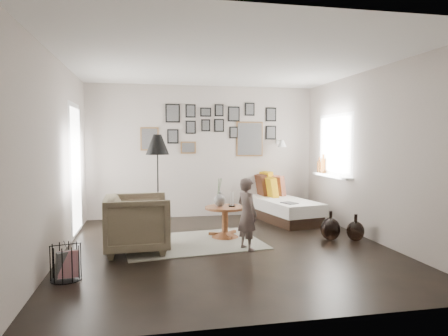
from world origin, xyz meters
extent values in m
plane|color=black|center=(0.00, 0.00, 0.00)|extent=(4.80, 4.80, 0.00)
plane|color=#ACA097|center=(0.00, 2.40, 1.30)|extent=(4.50, 0.00, 4.50)
plane|color=#ACA097|center=(0.00, -2.40, 1.30)|extent=(4.50, 0.00, 4.50)
plane|color=#ACA097|center=(-2.25, 0.00, 1.30)|extent=(0.00, 4.80, 4.80)
plane|color=#ACA097|center=(2.25, 0.00, 1.30)|extent=(0.00, 4.80, 4.80)
plane|color=white|center=(0.00, 0.00, 2.60)|extent=(4.80, 4.80, 0.00)
plane|color=white|center=(-2.23, 1.20, 1.05)|extent=(0.00, 2.14, 2.14)
plane|color=white|center=(-2.23, 1.20, 1.05)|extent=(0.00, 1.88, 1.88)
plane|color=white|center=(-2.23, 1.20, 1.05)|extent=(0.00, 1.93, 1.93)
plane|color=white|center=(2.23, 1.20, 1.45)|extent=(0.00, 1.30, 1.30)
plane|color=white|center=(2.23, 1.20, 1.45)|extent=(0.00, 1.14, 1.14)
cube|color=white|center=(2.17, 1.20, 0.88)|extent=(0.15, 1.32, 0.04)
cylinder|color=#8C4C14|center=(2.17, 1.55, 1.04)|extent=(0.10, 0.10, 0.28)
cylinder|color=#8C4C14|center=(2.17, 1.72, 1.01)|extent=(0.08, 0.08, 0.22)
cube|color=brown|center=(-1.05, 2.38, 1.55)|extent=(0.35, 0.03, 0.45)
cube|color=black|center=(-1.05, 2.37, 1.55)|extent=(0.30, 0.01, 0.40)
cube|color=black|center=(-0.60, 2.38, 2.05)|extent=(0.28, 0.03, 0.36)
cube|color=black|center=(-0.60, 2.37, 2.05)|extent=(0.23, 0.01, 0.31)
cube|color=black|center=(-0.60, 2.38, 1.60)|extent=(0.22, 0.03, 0.28)
cube|color=black|center=(-0.60, 2.37, 1.60)|extent=(0.17, 0.01, 0.23)
cube|color=black|center=(-0.25, 2.38, 2.10)|extent=(0.20, 0.03, 0.26)
cube|color=black|center=(-0.25, 2.37, 2.10)|extent=(0.15, 0.01, 0.21)
cube|color=black|center=(-0.25, 2.38, 1.78)|extent=(0.20, 0.03, 0.26)
cube|color=black|center=(-0.25, 2.37, 1.78)|extent=(0.15, 0.01, 0.21)
cube|color=black|center=(0.05, 2.38, 2.08)|extent=(0.22, 0.03, 0.18)
cube|color=black|center=(0.05, 2.37, 2.08)|extent=(0.17, 0.01, 0.13)
cube|color=black|center=(0.05, 2.38, 1.82)|extent=(0.18, 0.03, 0.24)
cube|color=black|center=(0.05, 2.37, 1.82)|extent=(0.13, 0.01, 0.19)
cube|color=black|center=(0.32, 2.38, 2.12)|extent=(0.18, 0.03, 0.24)
cube|color=black|center=(0.32, 2.37, 2.12)|extent=(0.13, 0.01, 0.19)
cube|color=black|center=(0.32, 2.38, 1.82)|extent=(0.20, 0.03, 0.26)
cube|color=black|center=(0.32, 2.37, 1.82)|extent=(0.15, 0.01, 0.21)
cube|color=black|center=(0.62, 2.38, 2.05)|extent=(0.24, 0.03, 0.30)
cube|color=black|center=(0.62, 2.37, 2.05)|extent=(0.19, 0.01, 0.25)
cube|color=black|center=(0.62, 2.38, 1.68)|extent=(0.18, 0.03, 0.24)
cube|color=black|center=(0.62, 2.37, 1.68)|extent=(0.13, 0.01, 0.19)
cube|color=brown|center=(0.95, 2.38, 1.55)|extent=(0.55, 0.03, 0.70)
cube|color=black|center=(0.95, 2.37, 1.55)|extent=(0.50, 0.01, 0.65)
cube|color=black|center=(0.95, 2.38, 2.15)|extent=(0.20, 0.03, 0.26)
cube|color=black|center=(0.95, 2.37, 2.15)|extent=(0.15, 0.01, 0.21)
cube|color=black|center=(1.40, 2.38, 2.05)|extent=(0.22, 0.03, 0.28)
cube|color=black|center=(1.40, 2.37, 2.05)|extent=(0.17, 0.01, 0.23)
cube|color=black|center=(1.40, 2.38, 1.68)|extent=(0.22, 0.03, 0.28)
cube|color=black|center=(1.40, 2.37, 1.68)|extent=(0.17, 0.01, 0.23)
cube|color=brown|center=(-0.30, 2.38, 1.38)|extent=(0.30, 0.03, 0.24)
cube|color=black|center=(-0.30, 2.37, 1.38)|extent=(0.25, 0.01, 0.19)
cube|color=white|center=(1.55, 2.37, 1.50)|extent=(0.06, 0.04, 0.10)
cylinder|color=white|center=(1.55, 2.25, 1.52)|extent=(0.02, 0.24, 0.02)
cone|color=white|center=(1.55, 2.12, 1.46)|extent=(0.18, 0.18, 0.14)
cube|color=silver|center=(-0.46, 0.33, 0.01)|extent=(2.16, 1.64, 0.01)
cone|color=brown|center=(0.08, 0.56, 0.04)|extent=(0.46, 0.46, 0.09)
cylinder|color=brown|center=(0.08, 0.56, 0.25)|extent=(0.10, 0.10, 0.36)
cylinder|color=brown|center=(0.08, 0.56, 0.47)|extent=(0.62, 0.62, 0.04)
ellipsoid|color=black|center=(0.00, 0.58, 0.59)|extent=(0.18, 0.18, 0.20)
cylinder|color=black|center=(0.00, 0.58, 0.71)|extent=(0.05, 0.05, 0.04)
cylinder|color=black|center=(0.19, 0.56, 0.50)|extent=(0.11, 0.11, 0.02)
cube|color=black|center=(1.40, 1.69, 0.10)|extent=(1.07, 1.85, 0.20)
cube|color=white|center=(1.40, 1.69, 0.30)|extent=(1.14, 1.92, 0.22)
cube|color=#CA8B0B|center=(1.42, 2.41, 0.64)|extent=(0.37, 0.55, 0.51)
cube|color=#3E2013|center=(1.29, 2.31, 0.61)|extent=(0.25, 0.48, 0.45)
cube|color=maroon|center=(1.53, 2.17, 0.60)|extent=(0.39, 0.48, 0.44)
cube|color=#CA8B0B|center=(1.35, 2.04, 0.59)|extent=(0.25, 0.44, 0.42)
cube|color=black|center=(1.35, 1.14, 0.42)|extent=(0.29, 0.33, 0.01)
imported|color=#6D6249|center=(-1.25, 0.02, 0.39)|extent=(0.90, 0.87, 0.79)
cube|color=beige|center=(-1.22, 0.07, 0.48)|extent=(0.36, 0.37, 0.16)
cylinder|color=black|center=(-0.94, 1.02, 0.01)|extent=(0.25, 0.25, 0.03)
cylinder|color=black|center=(-0.94, 1.02, 0.72)|extent=(0.02, 0.02, 1.44)
cone|color=black|center=(-0.94, 1.02, 1.46)|extent=(0.38, 0.38, 0.32)
cube|color=black|center=(-2.00, -0.96, 0.18)|extent=(0.23, 0.20, 0.30)
cube|color=beige|center=(-1.97, -0.98, 0.18)|extent=(0.22, 0.10, 0.30)
ellipsoid|color=black|center=(1.63, 0.09, 0.17)|extent=(0.30, 0.30, 0.34)
cylinder|color=black|center=(1.63, 0.09, 0.40)|extent=(0.05, 0.05, 0.11)
ellipsoid|color=black|center=(1.98, -0.03, 0.15)|extent=(0.26, 0.26, 0.30)
cylinder|color=black|center=(1.98, -0.03, 0.36)|extent=(0.05, 0.05, 0.11)
imported|color=#60504B|center=(0.24, -0.18, 0.50)|extent=(0.37, 0.43, 1.01)
camera|label=1|loc=(-1.13, -5.48, 1.53)|focal=32.00mm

